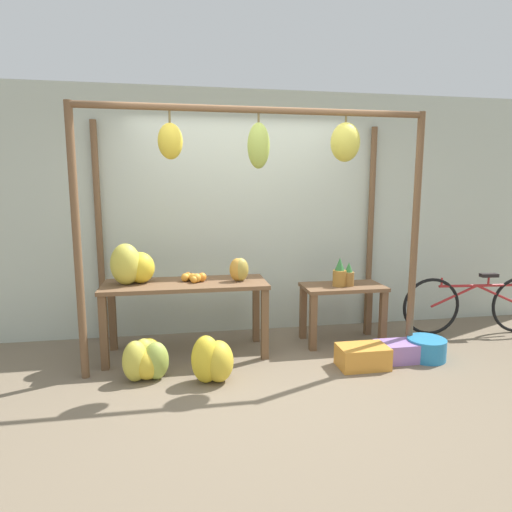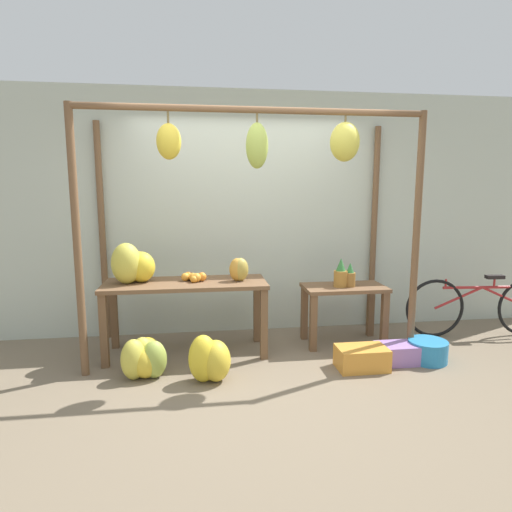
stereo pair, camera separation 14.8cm
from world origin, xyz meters
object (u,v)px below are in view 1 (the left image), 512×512
fruit_crate_purple (398,351)px  fruit_crate_white (363,357)px  orange_pile (193,278)px  papaya_pile (239,270)px  parked_bicycle (476,304)px  banana_pile_ground_left (146,360)px  pineapple_cluster (343,275)px  blue_bucket (426,349)px  banana_pile_ground_right (213,360)px  banana_pile_on_table (132,266)px

fruit_crate_purple → fruit_crate_white: bearing=-168.0°
fruit_crate_white → fruit_crate_purple: 0.42m
orange_pile → papaya_pile: papaya_pile is taller
orange_pile → parked_bicycle: (3.27, 0.04, -0.44)m
orange_pile → banana_pile_ground_left: 0.94m
papaya_pile → fruit_crate_purple: (1.52, -0.51, -0.78)m
banana_pile_ground_left → fruit_crate_white: (2.02, -0.11, -0.06)m
pineapple_cluster → blue_bucket: (0.68, -0.58, -0.66)m
papaya_pile → fruit_crate_white: bearing=-28.2°
blue_bucket → parked_bicycle: 1.18m
fruit_crate_purple → banana_pile_ground_right: bearing=-175.1°
banana_pile_ground_right → fruit_crate_purple: (1.85, 0.16, -0.10)m
banana_pile_on_table → parked_bicycle: banana_pile_on_table is taller
orange_pile → parked_bicycle: orange_pile is taller
pineapple_cluster → banana_pile_on_table: bearing=-179.7°
orange_pile → papaya_pile: (0.46, -0.05, 0.08)m
banana_pile_on_table → orange_pile: (0.60, -0.00, -0.13)m
banana_pile_ground_right → blue_bucket: (2.15, 0.15, -0.09)m
orange_pile → banana_pile_ground_left: bearing=-130.0°
orange_pile → fruit_crate_white: (1.57, -0.65, -0.69)m
banana_pile_on_table → banana_pile_ground_left: size_ratio=1.02×
banana_pile_ground_right → fruit_crate_purple: banana_pile_ground_right is taller
banana_pile_ground_right → papaya_pile: bearing=63.9°
orange_pile → banana_pile_ground_right: orange_pile is taller
fruit_crate_white → papaya_pile: papaya_pile is taller
banana_pile_ground_right → papaya_pile: size_ratio=1.80×
papaya_pile → banana_pile_ground_right: bearing=-116.1°
fruit_crate_white → fruit_crate_purple: size_ratio=1.11×
parked_bicycle → fruit_crate_white: bearing=-157.8°
parked_bicycle → fruit_crate_purple: size_ratio=4.15×
banana_pile_on_table → blue_bucket: 3.06m
blue_bucket → parked_bicycle: size_ratio=0.22×
orange_pile → banana_pile_on_table: bearing=179.7°
blue_bucket → pineapple_cluster: bearing=139.6°
orange_pile → fruit_crate_purple: bearing=-15.8°
fruit_crate_white → orange_pile: bearing=157.6°
fruit_crate_purple → banana_pile_ground_left: bearing=179.4°
pineapple_cluster → banana_pile_ground_right: (-1.47, -0.73, -0.57)m
pineapple_cluster → blue_bucket: 1.11m
pineapple_cluster → blue_bucket: bearing=-40.4°
banana_pile_ground_right → blue_bucket: bearing=4.1°
blue_bucket → banana_pile_ground_left: bearing=179.4°
pineapple_cluster → banana_pile_ground_right: size_ratio=0.73×
banana_pile_ground_left → pineapple_cluster: bearing=15.0°
pineapple_cluster → blue_bucket: size_ratio=0.83×
blue_bucket → banana_pile_on_table: bearing=168.9°
parked_bicycle → papaya_pile: bearing=-178.0°
banana_pile_ground_right → blue_bucket: 2.16m
fruit_crate_white → blue_bucket: (0.71, 0.08, -0.00)m
banana_pile_ground_left → parked_bicycle: (3.71, 0.58, 0.18)m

